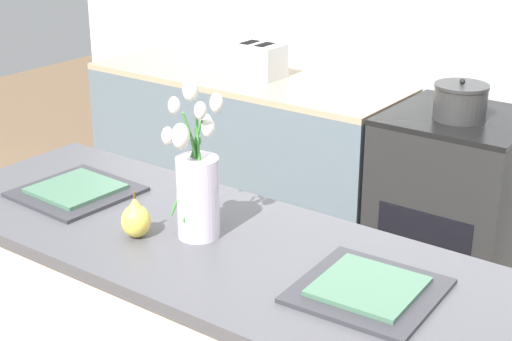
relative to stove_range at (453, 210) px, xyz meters
name	(u,v)px	position (x,y,z in m)	size (l,w,h in m)	color
back_counter	(246,157)	(-1.16, 0.00, 0.00)	(1.68, 0.60, 0.89)	slate
stove_range	(453,210)	(0.00, 0.00, 0.00)	(0.60, 0.61, 0.89)	black
flower_vase	(197,183)	(-0.12, -1.60, 0.63)	(0.16, 0.17, 0.43)	silver
pear_figurine	(136,219)	(-0.25, -1.71, 0.52)	(0.08, 0.08, 0.13)	#E5CC4C
plate_setting_left	(76,191)	(-0.62, -1.60, 0.48)	(0.34, 0.34, 0.02)	#333338
plate_setting_right	(368,289)	(0.42, -1.60, 0.48)	(0.34, 0.34, 0.02)	#333338
toaster	(257,60)	(-1.09, 0.01, 0.53)	(0.28, 0.18, 0.17)	#B7BABC
cooking_pot	(460,102)	(0.01, -0.05, 0.52)	(0.23, 0.23, 0.17)	#2D2D2D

